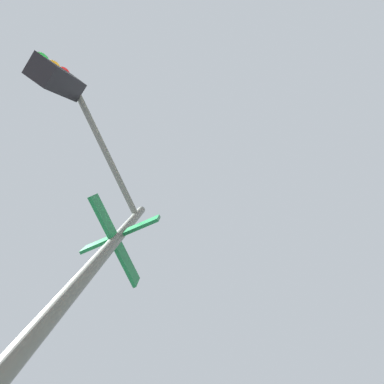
{
  "coord_description": "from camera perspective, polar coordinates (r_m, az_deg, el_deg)",
  "views": [
    {
      "loc": [
        -7.12,
        -5.89,
        1.37
      ],
      "look_at": [
        -7.42,
        -6.3,
        4.53
      ],
      "focal_mm": 23.87,
      "sensor_mm": 36.0,
      "label": 1
    }
  ],
  "objects": [
    {
      "name": "traffic_signal_near",
      "position": [
        2.8,
        -25.94,
        5.78
      ],
      "size": [
        2.43,
        1.63,
        5.54
      ],
      "color": "#474C47",
      "rests_on": "ground_plane"
    }
  ]
}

